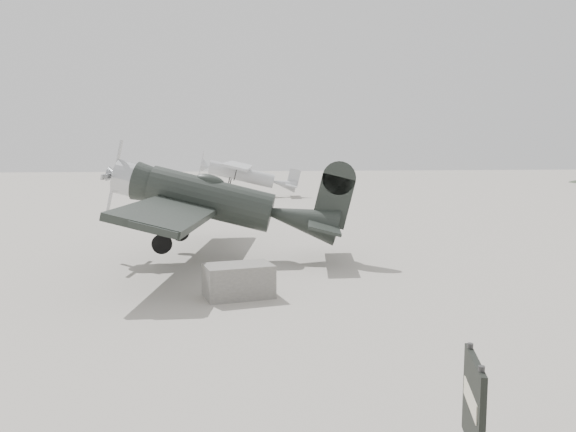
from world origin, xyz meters
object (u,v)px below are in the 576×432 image
object	(u,v)px
lowwing_monoplane	(222,202)
equipment_block	(239,281)
highwing_monoplane	(246,172)
sign_board	(473,407)

from	to	relation	value
lowwing_monoplane	equipment_block	world-z (taller)	lowwing_monoplane
highwing_monoplane	equipment_block	distance (m)	30.38
lowwing_monoplane	sign_board	bearing A→B (deg)	-69.47
lowwing_monoplane	sign_board	world-z (taller)	lowwing_monoplane
highwing_monoplane	sign_board	bearing A→B (deg)	-83.62
equipment_block	sign_board	world-z (taller)	sign_board
highwing_monoplane	sign_board	distance (m)	38.57
lowwing_monoplane	equipment_block	distance (m)	5.22
lowwing_monoplane	sign_board	distance (m)	13.53
lowwing_monoplane	highwing_monoplane	distance (m)	25.39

